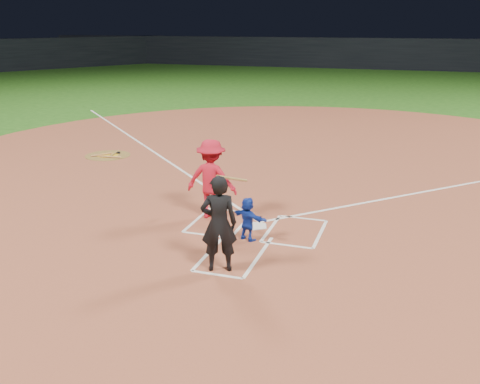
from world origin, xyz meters
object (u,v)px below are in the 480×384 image
(umpire, at_px, (219,224))
(batter_at_plate, at_px, (211,179))
(catcher, at_px, (248,219))
(on_deck_circle, at_px, (108,155))
(home_plate, at_px, (256,226))

(umpire, bearing_deg, batter_at_plate, -86.09)
(catcher, height_order, umpire, umpire)
(on_deck_circle, xyz_separation_m, umpire, (7.40, -7.83, 1.00))
(home_plate, xyz_separation_m, batter_at_plate, (-1.30, 0.30, 1.02))
(on_deck_circle, bearing_deg, catcher, -39.42)
(home_plate, distance_m, catcher, 1.01)
(catcher, relative_size, batter_at_plate, 0.50)
(on_deck_circle, distance_m, catcher, 9.71)
(home_plate, bearing_deg, umpire, 89.04)
(home_plate, bearing_deg, batter_at_plate, -12.84)
(home_plate, relative_size, batter_at_plate, 0.29)
(on_deck_circle, height_order, batter_at_plate, batter_at_plate)
(umpire, bearing_deg, catcher, -112.80)
(home_plate, height_order, umpire, umpire)
(home_plate, distance_m, batter_at_plate, 1.67)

